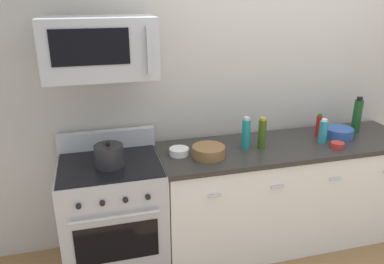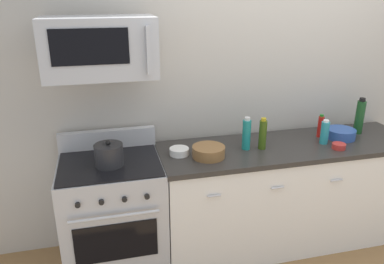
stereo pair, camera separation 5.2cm
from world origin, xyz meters
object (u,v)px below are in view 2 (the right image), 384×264
(range_oven, at_px, (114,215))
(bottle_wine_green, at_px, (360,117))
(microwave, at_px, (100,47))
(bottle_hot_sauce_red, at_px, (321,126))
(bowl_blue_mixing, at_px, (341,133))
(bowl_red_small, at_px, (339,146))
(bowl_white_ceramic, at_px, (179,151))
(bottle_dish_soap, at_px, (325,132))
(bowl_wooden_salad, at_px, (209,151))
(bottle_olive_oil, at_px, (263,134))
(stockpot, at_px, (109,155))
(bottle_sparkling_teal, at_px, (247,134))

(range_oven, xyz_separation_m, bottle_wine_green, (2.16, 0.10, 0.60))
(bottle_wine_green, bearing_deg, microwave, -178.60)
(bottle_hot_sauce_red, xyz_separation_m, bowl_blue_mixing, (0.16, -0.07, -0.05))
(bottle_hot_sauce_red, height_order, bowl_red_small, bottle_hot_sauce_red)
(bowl_red_small, distance_m, bowl_white_ceramic, 1.28)
(bottle_dish_soap, relative_size, bowl_wooden_salad, 0.82)
(bowl_wooden_salad, xyz_separation_m, bowl_blue_mixing, (1.21, 0.11, -0.00))
(bottle_hot_sauce_red, relative_size, bowl_wooden_salad, 0.80)
(range_oven, relative_size, bottle_dish_soap, 5.25)
(bottle_dish_soap, xyz_separation_m, bowl_blue_mixing, (0.21, 0.07, -0.05))
(bowl_blue_mixing, xyz_separation_m, bowl_white_ceramic, (-1.42, -0.01, -0.02))
(bowl_blue_mixing, distance_m, bowl_red_small, 0.26)
(bottle_wine_green, bearing_deg, bottle_dish_soap, -161.47)
(microwave, bearing_deg, bottle_wine_green, 1.40)
(bottle_hot_sauce_red, bearing_deg, range_oven, -176.84)
(range_oven, relative_size, bowl_white_ceramic, 7.11)
(bottle_olive_oil, relative_size, bowl_red_small, 2.42)
(bowl_wooden_salad, xyz_separation_m, bowl_white_ceramic, (-0.21, 0.09, -0.02))
(bottle_dish_soap, xyz_separation_m, bowl_red_small, (0.05, -0.13, -0.07))
(bottle_dish_soap, distance_m, bottle_wine_green, 0.45)
(bottle_hot_sauce_red, bearing_deg, microwave, -178.27)
(range_oven, xyz_separation_m, bottle_olive_oil, (1.20, -0.03, 0.57))
(bowl_red_small, bearing_deg, bowl_wooden_salad, 174.73)
(bowl_wooden_salad, distance_m, stockpot, 0.74)
(bottle_hot_sauce_red, relative_size, bowl_white_ceramic, 1.33)
(bowl_wooden_salad, bearing_deg, bowl_blue_mixing, 5.01)
(microwave, bearing_deg, stockpot, -90.13)
(microwave, distance_m, bottle_dish_soap, 1.89)
(bowl_red_small, xyz_separation_m, stockpot, (-1.79, 0.12, 0.06))
(bottle_sparkling_teal, relative_size, bottle_olive_oil, 1.03)
(range_oven, height_order, bottle_dish_soap, bottle_dish_soap)
(bottle_olive_oil, bearing_deg, bowl_wooden_salad, -173.55)
(bowl_white_ceramic, bearing_deg, bowl_red_small, -8.60)
(stockpot, bearing_deg, microwave, 89.87)
(bottle_sparkling_teal, xyz_separation_m, bowl_white_ceramic, (-0.54, 0.02, -0.10))
(microwave, distance_m, bottle_sparkling_teal, 1.28)
(microwave, distance_m, stockpot, 0.75)
(range_oven, xyz_separation_m, bowl_red_small, (1.79, -0.18, 0.47))
(bowl_wooden_salad, relative_size, bowl_white_ceramic, 1.66)
(microwave, bearing_deg, bowl_wooden_salad, -9.52)
(range_oven, height_order, bowl_blue_mixing, range_oven)
(range_oven, xyz_separation_m, bottle_hot_sauce_red, (1.79, 0.10, 0.55))
(bottle_sparkling_teal, bearing_deg, microwave, 177.34)
(bottle_wine_green, relative_size, bowl_red_small, 3.02)
(bowl_white_ceramic, xyz_separation_m, stockpot, (-0.53, -0.07, 0.05))
(stockpot, bearing_deg, range_oven, 90.00)
(range_oven, xyz_separation_m, bottle_sparkling_teal, (1.07, -0.00, 0.58))
(bottle_hot_sauce_red, height_order, stockpot, bottle_hot_sauce_red)
(stockpot, bearing_deg, bowl_white_ceramic, 7.33)
(bottle_dish_soap, height_order, bowl_wooden_salad, bottle_dish_soap)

